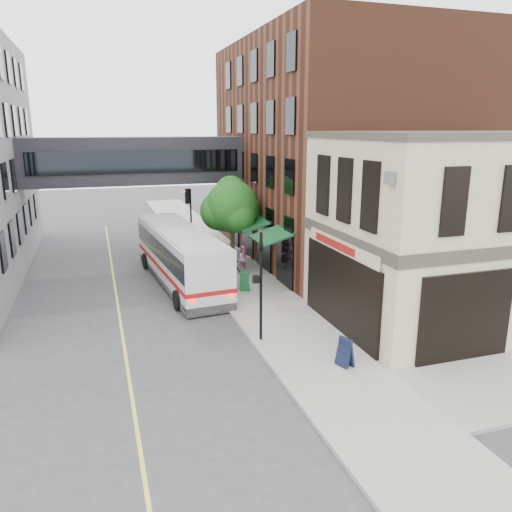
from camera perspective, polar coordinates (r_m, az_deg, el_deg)
ground at (r=19.07m, az=1.32°, el=-12.35°), size 120.00×120.00×0.00m
sidewalk_main at (r=32.16m, az=-3.49°, el=-0.92°), size 4.00×60.00×0.15m
corner_building at (r=23.63m, az=20.74°, el=2.82°), size 10.19×8.12×8.45m
brick_building at (r=34.79m, az=9.00°, el=11.65°), size 13.76×18.00×14.00m
skyway_bridge at (r=34.22m, az=-13.66°, el=10.56°), size 14.00×3.18×3.00m
traffic_signal_near at (r=19.84m, az=0.48°, el=-1.99°), size 0.44×0.22×4.60m
traffic_signal_far at (r=33.99m, az=-7.70°, el=5.44°), size 0.53×0.28×4.50m
street_sign_pole at (r=24.75m, az=-3.11°, el=-1.18°), size 0.08×0.75×3.00m
street_tree at (r=30.66m, az=-2.88°, el=5.66°), size 3.80×3.20×5.60m
lane_marking at (r=27.45m, az=-15.68°, el=-4.34°), size 0.12×40.00×0.01m
bus at (r=28.33m, az=-8.70°, el=0.26°), size 3.59×11.61×3.07m
pedestrian_a at (r=29.37m, az=-3.82°, el=-0.31°), size 0.80×0.62×1.94m
pedestrian_b at (r=29.69m, az=-1.35°, el=-0.35°), size 0.97×0.84×1.71m
pedestrian_c at (r=27.35m, az=-2.62°, el=-1.80°), size 1.03×0.60×1.59m
newspaper_box at (r=26.64m, az=-1.32°, el=-2.88°), size 0.61×0.58×1.01m
sandwich_board at (r=18.75m, az=10.15°, el=-10.74°), size 0.57×0.70×1.08m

